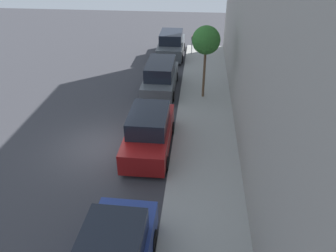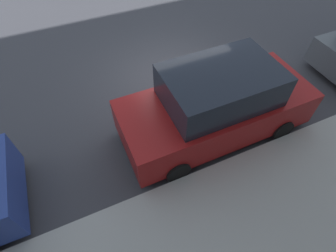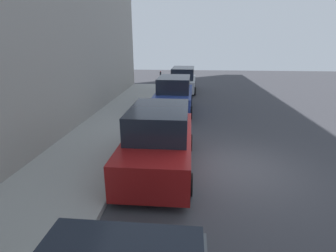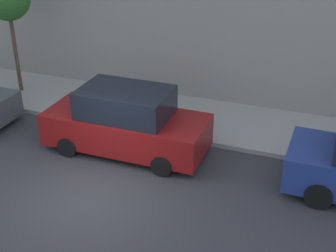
% 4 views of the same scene
% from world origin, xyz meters
% --- Properties ---
extents(ground_plane, '(60.00, 60.00, 0.00)m').
position_xyz_m(ground_plane, '(0.00, 0.00, 0.00)').
color(ground_plane, '#38383D').
extents(sidewalk, '(3.13, 32.00, 0.15)m').
position_xyz_m(sidewalk, '(5.07, 0.00, 0.07)').
color(sidewalk, '#9E9E99').
rests_on(sidewalk, ground_plane).
extents(parked_suv_third, '(2.08, 4.81, 1.98)m').
position_xyz_m(parked_suv_third, '(2.43, 0.14, 0.93)').
color(parked_suv_third, maroon).
rests_on(parked_suv_third, ground_plane).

